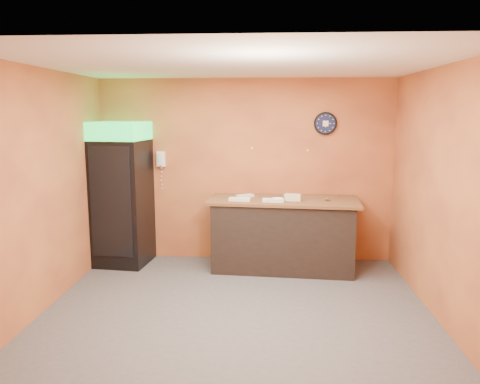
{
  "coord_description": "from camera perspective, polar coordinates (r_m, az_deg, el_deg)",
  "views": [
    {
      "loc": [
        0.34,
        -5.17,
        2.29
      ],
      "look_at": [
        -0.0,
        0.6,
        1.3
      ],
      "focal_mm": 35.0,
      "sensor_mm": 36.0,
      "label": 1
    }
  ],
  "objects": [
    {
      "name": "wall_phone",
      "position": [
        7.34,
        -9.6,
        3.99
      ],
      "size": [
        0.13,
        0.11,
        0.24
      ],
      "color": "white",
      "rests_on": "back_wall"
    },
    {
      "name": "wall_clock",
      "position": [
        7.19,
        10.37,
        8.22
      ],
      "size": [
        0.34,
        0.06,
        0.34
      ],
      "color": "black",
      "rests_on": "back_wall"
    },
    {
      "name": "prep_counter",
      "position": [
        6.96,
        5.27,
        -5.23
      ],
      "size": [
        2.07,
        1.04,
        1.0
      ],
      "primitive_type": "cube",
      "rotation": [
        0.0,
        0.0,
        -0.07
      ],
      "color": "black",
      "rests_on": "floor"
    },
    {
      "name": "back_wall",
      "position": [
        7.23,
        0.66,
        2.62
      ],
      "size": [
        4.5,
        0.02,
        2.8
      ],
      "primitive_type": "cube",
      "color": "#D6793C",
      "rests_on": "floor"
    },
    {
      "name": "right_wall",
      "position": [
        5.58,
        23.33,
        -0.3
      ],
      "size": [
        0.02,
        4.0,
        2.8
      ],
      "primitive_type": "cube",
      "color": "#D6793C",
      "rests_on": "floor"
    },
    {
      "name": "butcher_paper",
      "position": [
        6.85,
        5.34,
        -1.01
      ],
      "size": [
        2.24,
        1.14,
        0.04
      ],
      "primitive_type": "cube",
      "rotation": [
        0.0,
        0.0,
        -0.09
      ],
      "color": "brown",
      "rests_on": "prep_counter"
    },
    {
      "name": "floor",
      "position": [
        5.67,
        -0.37,
        -14.16
      ],
      "size": [
        4.5,
        4.5,
        0.0
      ],
      "primitive_type": "plane",
      "color": "#47474C",
      "rests_on": "ground"
    },
    {
      "name": "wrapped_sandwich_right",
      "position": [
        6.96,
        0.62,
        -0.47
      ],
      "size": [
        0.28,
        0.23,
        0.04
      ],
      "primitive_type": "cube",
      "rotation": [
        0.0,
        0.0,
        0.56
      ],
      "color": "white",
      "rests_on": "butcher_paper"
    },
    {
      "name": "kitchen_tool",
      "position": [
        6.84,
        5.45,
        -0.57
      ],
      "size": [
        0.07,
        0.07,
        0.07
      ],
      "primitive_type": "cylinder",
      "color": "silver",
      "rests_on": "butcher_paper"
    },
    {
      "name": "ceiling",
      "position": [
        5.21,
        -0.4,
        15.3
      ],
      "size": [
        4.5,
        4.0,
        0.02
      ],
      "primitive_type": "cube",
      "color": "white",
      "rests_on": "back_wall"
    },
    {
      "name": "beverage_cooler",
      "position": [
        7.22,
        -14.28,
        -0.48
      ],
      "size": [
        0.83,
        0.84,
        2.15
      ],
      "rotation": [
        0.0,
        0.0,
        -0.11
      ],
      "color": "black",
      "rests_on": "floor"
    },
    {
      "name": "wrapped_sandwich_left",
      "position": [
        6.66,
        -0.03,
        -0.9
      ],
      "size": [
        0.32,
        0.16,
        0.04
      ],
      "primitive_type": "cube",
      "rotation": [
        0.0,
        0.0,
        -0.14
      ],
      "color": "white",
      "rests_on": "butcher_paper"
    },
    {
      "name": "sub_roll_stack",
      "position": [
        6.71,
        6.48,
        -0.66
      ],
      "size": [
        0.24,
        0.14,
        0.1
      ],
      "rotation": [
        0.0,
        0.0,
        -0.28
      ],
      "color": "beige",
      "rests_on": "butcher_paper"
    },
    {
      "name": "wrapped_sandwich_mid",
      "position": [
        6.61,
        4.06,
        -1.02
      ],
      "size": [
        0.31,
        0.14,
        0.04
      ],
      "primitive_type": "cube",
      "rotation": [
        0.0,
        0.0,
        -0.06
      ],
      "color": "white",
      "rests_on": "butcher_paper"
    },
    {
      "name": "left_wall",
      "position": [
        5.85,
        -22.95,
        0.16
      ],
      "size": [
        0.02,
        4.0,
        2.8
      ],
      "primitive_type": "cube",
      "color": "#D6793C",
      "rests_on": "floor"
    }
  ]
}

